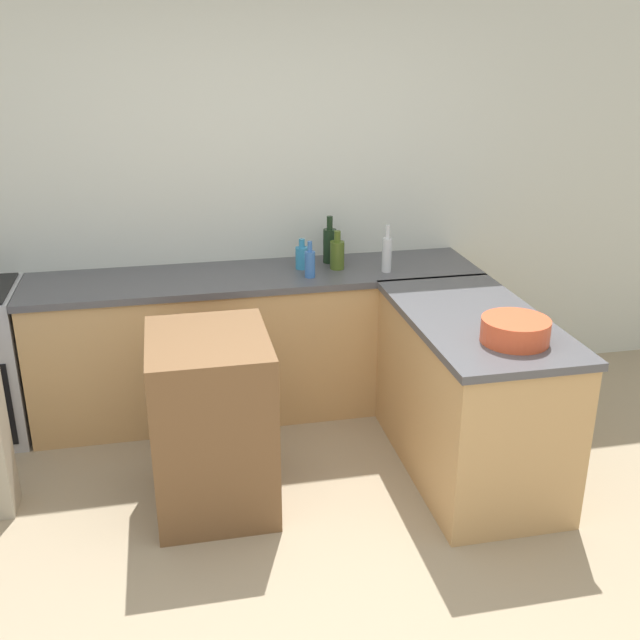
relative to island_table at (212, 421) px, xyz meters
name	(u,v)px	position (x,y,z in m)	size (l,w,h in m)	color
ground_plane	(315,597)	(0.36, -0.81, -0.45)	(14.00, 14.00, 0.00)	tan
wall_back	(246,188)	(0.36, 1.31, 0.90)	(8.00, 0.06, 2.70)	silver
counter_back	(257,341)	(0.36, 0.98, 0.00)	(2.74, 0.63, 0.90)	tan
counter_peninsula	(470,394)	(1.38, 0.03, 0.00)	(0.69, 1.34, 0.90)	tan
island_table	(212,421)	(0.00, 0.00, 0.00)	(0.58, 0.69, 0.91)	brown
mixing_bowl	(515,330)	(1.42, -0.32, 0.50)	(0.32, 0.32, 0.12)	#DB512D
water_bottle_blue	(310,263)	(0.67, 0.84, 0.53)	(0.06, 0.06, 0.22)	#386BB7
olive_oil_bottle	(337,254)	(0.86, 0.97, 0.54)	(0.09, 0.09, 0.24)	#475B1E
dish_soap_bottle	(302,257)	(0.65, 1.02, 0.52)	(0.08, 0.08, 0.19)	#338CBF
wine_bottle_dark	(330,244)	(0.85, 1.11, 0.56)	(0.08, 0.08, 0.30)	black
vinegar_bottle_clear	(387,253)	(1.14, 0.85, 0.56)	(0.06, 0.06, 0.29)	silver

